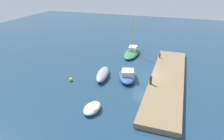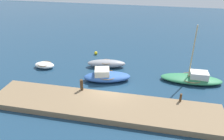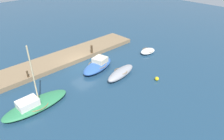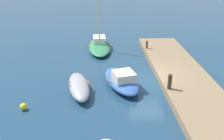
# 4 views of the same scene
# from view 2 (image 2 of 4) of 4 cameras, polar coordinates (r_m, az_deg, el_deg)

# --- Properties ---
(ground_plane) EXTENTS (84.00, 84.00, 0.00)m
(ground_plane) POSITION_cam_2_polar(r_m,az_deg,el_deg) (19.94, -0.56, -5.63)
(ground_plane) COLOR navy
(dock_platform) EXTENTS (18.51, 3.70, 0.50)m
(dock_platform) POSITION_cam_2_polar(r_m,az_deg,el_deg) (17.72, -2.41, -9.38)
(dock_platform) COLOR #846B4C
(dock_platform) RESTS_ON ground_plane
(rowboat_grey) EXTENTS (4.36, 1.99, 0.83)m
(rowboat_grey) POSITION_cam_2_polar(r_m,az_deg,el_deg) (24.20, -1.49, 1.71)
(rowboat_grey) COLOR #939399
(rowboat_grey) RESTS_ON ground_plane
(dinghy_white) EXTENTS (2.30, 1.51, 0.59)m
(dinghy_white) POSITION_cam_2_polar(r_m,az_deg,el_deg) (25.25, -17.21, 1.26)
(dinghy_white) COLOR white
(dinghy_white) RESTS_ON ground_plane
(sailboat_green) EXTENTS (5.84, 2.18, 5.64)m
(sailboat_green) POSITION_cam_2_polar(r_m,az_deg,el_deg) (22.66, 20.19, -2.02)
(sailboat_green) COLOR #2D7A4C
(sailboat_green) RESTS_ON ground_plane
(motorboat_blue) EXTENTS (4.92, 2.99, 1.25)m
(motorboat_blue) POSITION_cam_2_polar(r_m,az_deg,el_deg) (21.50, -1.46, -1.58)
(motorboat_blue) COLOR #2D569E
(motorboat_blue) RESTS_ON ground_plane
(mooring_post_west) EXTENTS (0.27, 0.27, 1.00)m
(mooring_post_west) POSITION_cam_2_polar(r_m,az_deg,el_deg) (19.18, -7.94, -3.88)
(mooring_post_west) COLOR #47331E
(mooring_post_west) RESTS_ON dock_platform
(mooring_post_mid_west) EXTENTS (0.19, 0.19, 0.70)m
(mooring_post_mid_west) POSITION_cam_2_polar(r_m,az_deg,el_deg) (18.45, 17.47, -6.90)
(mooring_post_mid_west) COLOR #47331E
(mooring_post_mid_west) RESTS_ON dock_platform
(marker_buoy) EXTENTS (0.42, 0.42, 0.42)m
(marker_buoy) POSITION_cam_2_polar(r_m,az_deg,el_deg) (27.58, -4.24, 4.44)
(marker_buoy) COLOR yellow
(marker_buoy) RESTS_ON ground_plane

